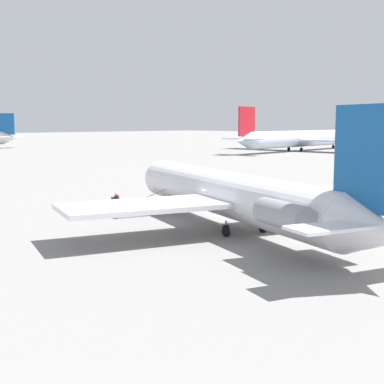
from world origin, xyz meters
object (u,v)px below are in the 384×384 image
(airplane_far_center, at_px, (303,138))
(boarding_stairs, at_px, (133,211))
(passenger, at_px, (116,203))
(airplane_main, at_px, (235,195))

(airplane_far_center, bearing_deg, boarding_stairs, -155.86)
(passenger, bearing_deg, airplane_main, -57.24)
(airplane_main, xyz_separation_m, boarding_stairs, (8.44, 1.03, -1.83))
(airplane_main, bearing_deg, airplane_far_center, -39.28)
(airplane_far_center, distance_m, boarding_stairs, 93.63)
(boarding_stairs, height_order, passenger, boarding_stairs)
(airplane_main, height_order, boarding_stairs, airplane_main)
(airplane_far_center, distance_m, passenger, 94.16)
(passenger, bearing_deg, boarding_stairs, -17.23)
(boarding_stairs, bearing_deg, airplane_main, -62.40)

